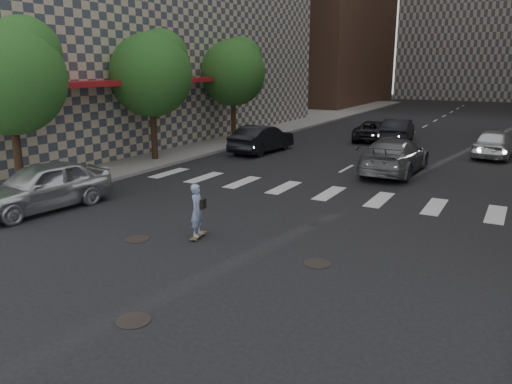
% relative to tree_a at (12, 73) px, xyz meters
% --- Properties ---
extents(ground, '(160.00, 160.00, 0.00)m').
position_rel_tree_a_xyz_m(ground, '(9.45, -3.14, -4.65)').
color(ground, black).
rests_on(ground, ground).
extents(sidewalk_left, '(13.00, 80.00, 0.15)m').
position_rel_tree_a_xyz_m(sidewalk_left, '(-5.05, 16.86, -4.57)').
color(sidewalk_left, gray).
rests_on(sidewalk_left, ground).
extents(tree_a, '(4.20, 4.20, 6.60)m').
position_rel_tree_a_xyz_m(tree_a, '(0.00, 0.00, 0.00)').
color(tree_a, '#382619').
rests_on(tree_a, sidewalk_left).
extents(tree_b, '(4.20, 4.20, 6.60)m').
position_rel_tree_a_xyz_m(tree_b, '(0.00, 8.00, 0.00)').
color(tree_b, '#382619').
rests_on(tree_b, sidewalk_left).
extents(tree_c, '(4.20, 4.20, 6.60)m').
position_rel_tree_a_xyz_m(tree_c, '(0.00, 16.00, 0.00)').
color(tree_c, '#382619').
rests_on(tree_c, sidewalk_left).
extents(manhole_a, '(0.70, 0.70, 0.02)m').
position_rel_tree_a_xyz_m(manhole_a, '(10.65, -5.64, -4.64)').
color(manhole_a, black).
rests_on(manhole_a, ground).
extents(manhole_b, '(0.70, 0.70, 0.02)m').
position_rel_tree_a_xyz_m(manhole_b, '(7.45, -1.94, -4.64)').
color(manhole_b, black).
rests_on(manhole_b, ground).
extents(manhole_c, '(0.70, 0.70, 0.02)m').
position_rel_tree_a_xyz_m(manhole_c, '(12.75, -1.14, -4.64)').
color(manhole_c, black).
rests_on(manhole_c, ground).
extents(skateboarder, '(0.46, 0.84, 1.62)m').
position_rel_tree_a_xyz_m(skateboarder, '(8.94, -0.96, -3.80)').
color(skateboarder, brown).
rests_on(skateboarder, ground).
extents(silver_sedan, '(2.59, 5.14, 1.68)m').
position_rel_tree_a_xyz_m(silver_sedan, '(2.45, -1.14, -3.81)').
color(silver_sedan, silver).
rests_on(silver_sedan, ground).
extents(traffic_car_a, '(1.97, 4.90, 1.58)m').
position_rel_tree_a_xyz_m(traffic_car_a, '(3.58, 13.05, -3.86)').
color(traffic_car_a, black).
rests_on(traffic_car_a, ground).
extents(traffic_car_b, '(2.39, 5.71, 1.65)m').
position_rel_tree_a_xyz_m(traffic_car_b, '(11.72, 10.96, -3.82)').
color(traffic_car_b, '#595C60').
rests_on(traffic_car_b, ground).
extents(traffic_car_c, '(2.82, 5.02, 1.32)m').
position_rel_tree_a_xyz_m(traffic_car_c, '(7.92, 20.85, -3.98)').
color(traffic_car_c, black).
rests_on(traffic_car_c, ground).
extents(traffic_car_d, '(2.31, 4.79, 1.58)m').
position_rel_tree_a_xyz_m(traffic_car_d, '(15.55, 17.86, -3.86)').
color(traffic_car_d, silver).
rests_on(traffic_car_d, ground).
extents(traffic_car_e, '(2.08, 4.84, 1.55)m').
position_rel_tree_a_xyz_m(traffic_car_e, '(9.53, 20.86, -3.87)').
color(traffic_car_e, black).
rests_on(traffic_car_e, ground).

